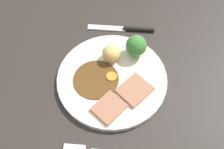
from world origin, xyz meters
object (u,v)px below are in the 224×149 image
object	(u,v)px
dinner_plate	(112,78)
broccoli_floret	(136,46)
carrot_coin_front	(112,77)
knife	(127,29)
meat_slice_under	(109,108)
roast_potato_left	(111,53)
meat_slice_main	(135,90)

from	to	relation	value
dinner_plate	broccoli_floret	distance (cm)	9.89
carrot_coin_front	knife	world-z (taller)	carrot_coin_front
meat_slice_under	roast_potato_left	xyz separation A→B (cm)	(13.64, 1.36, 1.63)
meat_slice_under	knife	world-z (taller)	meat_slice_under
carrot_coin_front	dinner_plate	bearing A→B (deg)	-29.52
meat_slice_under	broccoli_floret	bearing A→B (deg)	-15.40
roast_potato_left	knife	distance (cm)	12.03
broccoli_floret	knife	bearing A→B (deg)	18.60
meat_slice_main	broccoli_floret	bearing A→B (deg)	4.20
dinner_plate	carrot_coin_front	size ratio (longest dim) A/B	10.48
meat_slice_under	roast_potato_left	distance (cm)	13.81
carrot_coin_front	broccoli_floret	world-z (taller)	broccoli_floret
meat_slice_main	meat_slice_under	bearing A→B (deg)	135.04
meat_slice_main	roast_potato_left	size ratio (longest dim) A/B	1.52
knife	carrot_coin_front	bearing A→B (deg)	80.37
roast_potato_left	dinner_plate	bearing A→B (deg)	-170.68
meat_slice_under	roast_potato_left	bearing A→B (deg)	5.68
meat_slice_under	broccoli_floret	xyz separation A→B (cm)	(15.97, -4.40, 2.69)
meat_slice_main	knife	bearing A→B (deg)	10.94
meat_slice_under	carrot_coin_front	distance (cm)	8.09
carrot_coin_front	meat_slice_main	bearing A→B (deg)	-116.59
dinner_plate	knife	distance (cm)	16.85
carrot_coin_front	broccoli_floret	xyz separation A→B (cm)	(7.90, -4.96, 2.80)
meat_slice_main	meat_slice_under	world-z (taller)	same
dinner_plate	roast_potato_left	size ratio (longest dim) A/B	5.72
dinner_plate	roast_potato_left	xyz separation A→B (cm)	(5.41, 0.89, 2.73)
meat_slice_main	broccoli_floret	world-z (taller)	broccoli_floret
carrot_coin_front	knife	xyz separation A→B (cm)	(16.91, -1.92, -1.23)
roast_potato_left	knife	world-z (taller)	roast_potato_left
meat_slice_under	carrot_coin_front	world-z (taller)	meat_slice_under
roast_potato_left	broccoli_floret	bearing A→B (deg)	-68.02
dinner_plate	broccoli_floret	world-z (taller)	broccoli_floret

